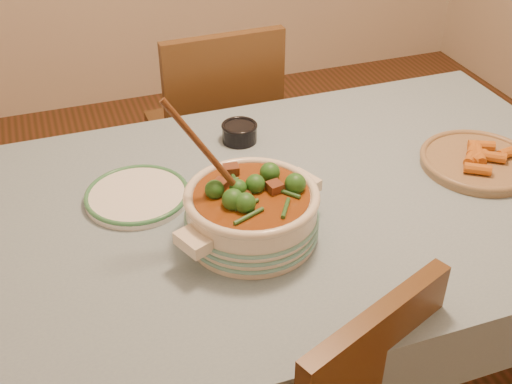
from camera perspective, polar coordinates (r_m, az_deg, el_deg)
floor at (r=2.22m, az=3.61°, el=-16.46°), size 4.50×4.50×0.00m
dining_table at (r=1.75m, az=4.40°, el=-2.75°), size 1.68×1.08×0.76m
stew_casserole at (r=1.50m, az=-0.41°, el=-1.58°), size 0.40×0.40×0.38m
white_plate at (r=1.70m, az=-10.52°, el=-0.28°), size 0.35×0.35×0.02m
condiment_bowl at (r=1.91m, az=-1.48°, el=5.40°), size 0.12×0.12×0.06m
fried_plate at (r=1.90m, az=19.15°, el=2.74°), size 0.33×0.33×0.05m
chair_far at (r=2.47m, az=-3.52°, el=5.82°), size 0.45×0.45×0.94m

